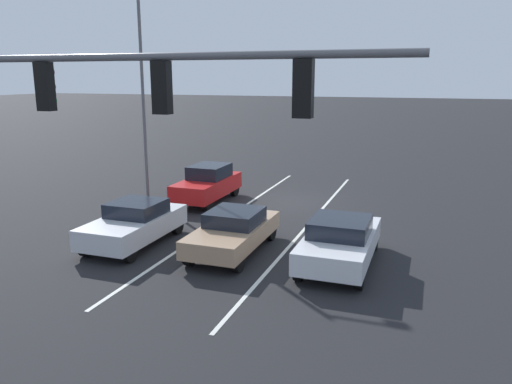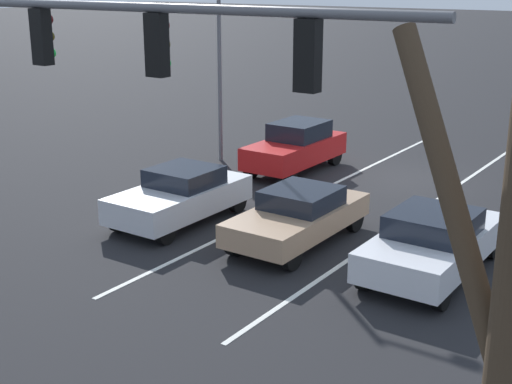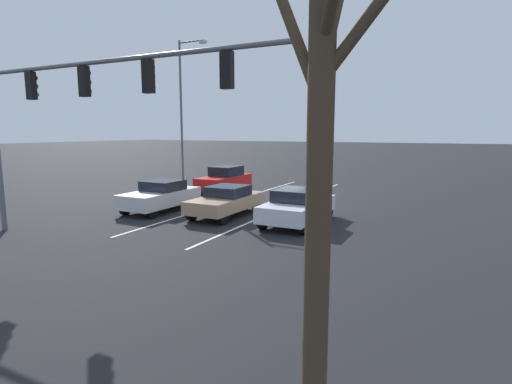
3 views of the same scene
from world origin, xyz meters
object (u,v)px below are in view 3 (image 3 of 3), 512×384
object	(u,v)px
car_red_rightlane_second	(225,180)
bare_tree_near	(321,164)
car_silver_rightlane_front	(161,196)
street_lamp_right_shoulder	(184,107)
traffic_signal_gantry	(72,98)
car_tan_midlane_front	(226,200)
car_white_leftlane_front	(298,206)

from	to	relation	value
car_red_rightlane_second	bare_tree_near	xyz separation A→B (m)	(-11.46, 16.56, 2.60)
car_silver_rightlane_front	street_lamp_right_shoulder	bearing A→B (deg)	-63.45
car_red_rightlane_second	traffic_signal_gantry	world-z (taller)	traffic_signal_gantry
car_red_rightlane_second	street_lamp_right_shoulder	distance (m)	5.30
car_tan_midlane_front	bare_tree_near	distance (m)	13.61
car_red_rightlane_second	street_lamp_right_shoulder	xyz separation A→B (m)	(2.79, 0.29, 4.50)
car_tan_midlane_front	car_white_leftlane_front	bearing A→B (deg)	-179.44
car_white_leftlane_front	traffic_signal_gantry	distance (m)	9.31
car_white_leftlane_front	car_red_rightlane_second	xyz separation A→B (m)	(7.08, -5.74, 0.10)
car_white_leftlane_front	bare_tree_near	world-z (taller)	bare_tree_near
car_silver_rightlane_front	bare_tree_near	distance (m)	15.56
car_white_leftlane_front	bare_tree_near	distance (m)	11.98
traffic_signal_gantry	car_tan_midlane_front	bearing A→B (deg)	-108.54
car_red_rightlane_second	street_lamp_right_shoulder	bearing A→B (deg)	5.86
car_red_rightlane_second	traffic_signal_gantry	distance (m)	12.74
street_lamp_right_shoulder	bare_tree_near	world-z (taller)	street_lamp_right_shoulder
car_white_leftlane_front	traffic_signal_gantry	world-z (taller)	traffic_signal_gantry
bare_tree_near	car_white_leftlane_front	bearing A→B (deg)	-67.96
car_silver_rightlane_front	traffic_signal_gantry	size ratio (longest dim) A/B	0.34
street_lamp_right_shoulder	car_red_rightlane_second	bearing A→B (deg)	-174.14
car_white_leftlane_front	street_lamp_right_shoulder	distance (m)	12.18
car_white_leftlane_front	car_silver_rightlane_front	xyz separation A→B (m)	(6.91, 0.46, -0.01)
car_silver_rightlane_front	car_red_rightlane_second	size ratio (longest dim) A/B	0.98
car_red_rightlane_second	bare_tree_near	world-z (taller)	bare_tree_near
car_white_leftlane_front	traffic_signal_gantry	bearing A→B (deg)	48.36
car_white_leftlane_front	car_silver_rightlane_front	world-z (taller)	car_white_leftlane_front
car_tan_midlane_front	bare_tree_near	bearing A→B (deg)	126.03
car_tan_midlane_front	street_lamp_right_shoulder	world-z (taller)	street_lamp_right_shoulder
traffic_signal_gantry	car_red_rightlane_second	bearing A→B (deg)	-82.67
car_tan_midlane_front	car_silver_rightlane_front	world-z (taller)	car_silver_rightlane_front
car_white_leftlane_front	car_red_rightlane_second	bearing A→B (deg)	-39.04
car_tan_midlane_front	bare_tree_near	world-z (taller)	bare_tree_near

